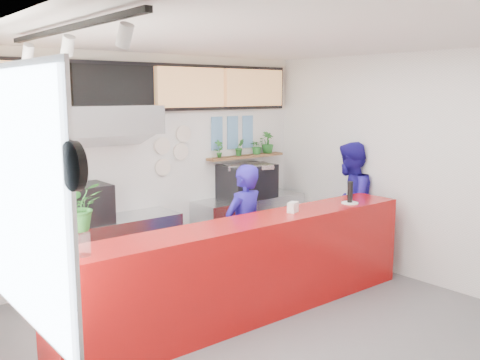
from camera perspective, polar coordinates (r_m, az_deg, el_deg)
floor at (r=5.91m, az=3.66°, el=-15.48°), size 5.00×5.00×0.00m
ceiling at (r=5.40m, az=4.00°, el=14.84°), size 5.00×5.00×0.00m
wall_back at (r=7.46m, az=-9.35°, el=1.65°), size 5.00×0.00×5.00m
wall_left at (r=4.21m, az=-22.06°, el=-4.80°), size 0.00×5.00×5.00m
wall_right at (r=7.37m, az=18.22°, el=1.22°), size 0.00×5.00×5.00m
service_counter at (r=5.99m, az=1.08°, el=-9.47°), size 4.50×0.60×1.10m
cream_band at (r=7.39m, az=-9.54°, el=10.13°), size 5.00×0.02×0.80m
prep_bench at (r=7.06m, az=-13.59°, el=-7.65°), size 1.80×0.60×0.90m
panini_oven at (r=6.78m, az=-16.12°, el=-2.46°), size 0.53×0.53×0.48m
extraction_hood at (r=6.73m, az=-13.96°, el=6.24°), size 1.20×0.70×0.35m
hood_lip at (r=6.74m, az=-13.89°, el=4.55°), size 1.20×0.69×0.31m
right_bench at (r=8.27m, az=0.98°, el=-4.90°), size 1.80×0.60×0.90m
espresso_machine at (r=8.09m, az=0.76°, el=-0.12°), size 0.79×0.57×0.51m
espresso_tray at (r=8.06m, az=0.76°, el=1.49°), size 0.83×0.71×0.06m
herb_shelf at (r=8.29m, az=0.64°, el=2.53°), size 1.40×0.18×0.04m
menu_board_far_left at (r=6.59m, az=-22.55°, el=9.24°), size 1.10×0.10×0.55m
menu_board_mid_left at (r=7.02m, az=-13.33°, el=9.65°), size 1.10×0.10×0.55m
menu_board_mid_right at (r=7.60m, az=-5.32°, el=9.81°), size 1.10×0.10×0.55m
menu_board_far_right at (r=8.30m, az=1.44°, el=9.80°), size 1.10×0.10×0.55m
soffit at (r=7.36m, az=-9.42°, el=9.75°), size 4.80×0.04×0.65m
window_pane at (r=4.46m, az=-23.00°, el=-1.47°), size 0.04×2.20×1.90m
window_frame at (r=4.47m, az=-22.75°, el=-1.44°), size 0.03×2.30×2.00m
wall_clock_rim at (r=3.29m, az=-17.32°, el=1.43°), size 0.05×0.30×0.30m
wall_clock_face at (r=3.30m, az=-16.84°, el=1.47°), size 0.02×0.26×0.26m
track_rail at (r=4.25m, az=-17.96°, el=15.12°), size 0.05×2.40×0.04m
dec_plate_a at (r=7.48m, az=-8.29°, el=3.63°), size 0.24×0.03×0.24m
dec_plate_b at (r=7.65m, az=-6.35°, el=3.04°), size 0.24×0.03×0.24m
dec_plate_c at (r=7.52m, az=-8.24°, el=1.35°), size 0.24×0.03×0.24m
dec_plate_d at (r=7.66m, az=-6.06°, el=4.92°), size 0.24×0.03×0.24m
photo_frame_a at (r=8.00m, az=-2.49°, el=5.87°), size 0.20×0.02×0.25m
photo_frame_b at (r=8.18m, az=-0.80°, el=5.96°), size 0.20×0.02×0.25m
photo_frame_c at (r=8.37m, az=0.82°, el=6.03°), size 0.20×0.02×0.25m
photo_frame_d at (r=8.02m, az=-2.48°, el=4.09°), size 0.20×0.02×0.25m
photo_frame_e at (r=8.20m, az=-0.79°, el=4.21°), size 0.20×0.02×0.25m
photo_frame_f at (r=8.39m, az=0.82°, el=4.33°), size 0.20×0.02×0.25m
staff_center at (r=6.56m, az=0.42°, el=-5.39°), size 0.64×0.47×1.62m
staff_right at (r=7.90m, az=11.57°, el=-2.47°), size 1.04×0.92×1.78m
herb_a at (r=7.95m, az=-2.25°, el=3.34°), size 0.15×0.11×0.27m
herb_b at (r=8.19m, az=-0.04°, el=3.50°), size 0.17×0.15×0.26m
herb_c at (r=8.41m, az=1.81°, el=3.66°), size 0.28×0.25×0.26m
herb_d at (r=8.56m, az=2.96°, el=4.02°), size 0.20×0.18×0.34m
glass_vase at (r=4.79m, az=-16.58°, el=-6.59°), size 0.20×0.20×0.20m
basil_vase at (r=4.71m, az=-16.77°, el=-2.69°), size 0.46×0.42×0.42m
napkin_holder at (r=6.25m, az=5.66°, el=-2.91°), size 0.16×0.13×0.12m
white_plate at (r=6.86m, az=11.63°, el=-2.41°), size 0.27×0.27×0.02m
pepper_mill at (r=6.83m, az=11.67°, el=-1.25°), size 0.09×0.09×0.27m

